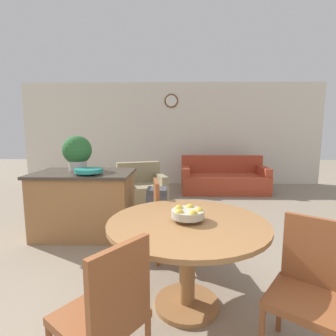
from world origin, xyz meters
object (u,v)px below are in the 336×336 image
(dining_chair_near_right, at_px, (309,284))
(armchair, at_px, (141,190))
(potted_plant, at_px, (77,152))
(dining_chair_far_side, at_px, (167,215))
(kitchen_island, at_px, (85,203))
(fruit_bowl, at_px, (188,213))
(teal_bowl, at_px, (89,171))
(dining_chair_near_left, at_px, (107,311))
(couch, at_px, (223,180))
(trash_bin, at_px, (157,211))
(dining_table, at_px, (188,241))

(dining_chair_near_right, height_order, armchair, dining_chair_near_right)
(potted_plant, bearing_deg, dining_chair_far_side, -32.43)
(kitchen_island, bearing_deg, fruit_bowl, -48.30)
(fruit_bowl, relative_size, teal_bowl, 0.72)
(dining_chair_far_side, xyz_separation_m, teal_bowl, (-1.03, 0.48, 0.44))
(dining_chair_near_left, distance_m, couch, 5.15)
(kitchen_island, relative_size, trash_bin, 2.05)
(dining_table, height_order, trash_bin, dining_table)
(teal_bowl, bearing_deg, armchair, 75.53)
(dining_chair_near_left, bearing_deg, couch, 19.80)
(kitchen_island, xyz_separation_m, trash_bin, (1.01, 0.05, -0.12))
(dining_chair_near_left, height_order, dining_chair_far_side, same)
(dining_chair_near_left, height_order, teal_bowl, teal_bowl)
(dining_chair_near_left, distance_m, fruit_bowl, 0.93)
(dining_chair_far_side, height_order, kitchen_island, dining_chair_far_side)
(kitchen_island, height_order, teal_bowl, teal_bowl)
(fruit_bowl, height_order, potted_plant, potted_plant)
(fruit_bowl, bearing_deg, kitchen_island, 131.70)
(fruit_bowl, bearing_deg, teal_bowl, 132.51)
(dining_table, relative_size, dining_chair_near_left, 1.42)
(dining_chair_near_left, relative_size, teal_bowl, 2.47)
(kitchen_island, bearing_deg, trash_bin, 2.76)
(dining_chair_far_side, distance_m, couch, 3.56)
(fruit_bowl, relative_size, armchair, 0.24)
(dining_chair_near_right, distance_m, couch, 4.66)
(dining_table, relative_size, potted_plant, 2.59)
(dining_chair_near_right, bearing_deg, potted_plant, -6.75)
(fruit_bowl, bearing_deg, trash_bin, 102.54)
(fruit_bowl, bearing_deg, dining_chair_near_left, -122.29)
(kitchen_island, bearing_deg, dining_table, -48.31)
(fruit_bowl, xyz_separation_m, trash_bin, (-0.35, 1.58, -0.48))
(dining_chair_near_left, bearing_deg, dining_table, 4.87)
(trash_bin, bearing_deg, kitchen_island, -177.24)
(teal_bowl, bearing_deg, dining_table, -47.50)
(dining_table, height_order, kitchen_island, kitchen_island)
(dining_table, xyz_separation_m, dining_chair_near_left, (-0.47, -0.74, -0.08))
(trash_bin, relative_size, couch, 0.33)
(dining_chair_near_left, xyz_separation_m, teal_bowl, (-0.76, 2.07, 0.44))
(potted_plant, bearing_deg, dining_chair_near_left, -67.05)
(dining_chair_near_left, distance_m, dining_chair_near_right, 1.24)
(fruit_bowl, height_order, armchair, fruit_bowl)
(dining_table, distance_m, dining_chair_near_left, 0.88)
(dining_table, height_order, dining_chair_near_left, dining_chair_near_left)
(dining_chair_near_left, relative_size, armchair, 0.81)
(couch, distance_m, armchair, 2.12)
(dining_table, height_order, teal_bowl, teal_bowl)
(dining_chair_near_right, relative_size, dining_chair_far_side, 1.00)
(potted_plant, bearing_deg, fruit_bowl, -48.37)
(dining_chair_near_right, height_order, potted_plant, potted_plant)
(dining_table, xyz_separation_m, potted_plant, (-1.49, 1.68, 0.58))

